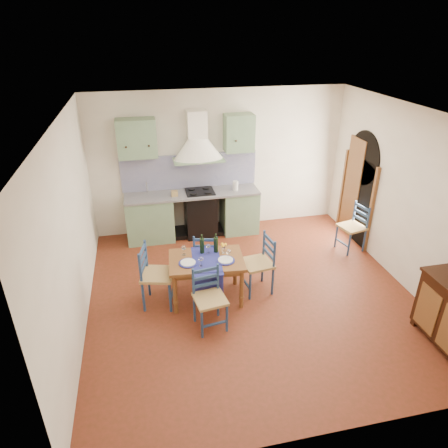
# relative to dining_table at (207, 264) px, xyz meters

# --- Properties ---
(floor) EXTENTS (5.00, 5.00, 0.00)m
(floor) POSITION_rel_dining_table_xyz_m (0.69, -0.06, -0.63)
(floor) COLOR #4C2410
(floor) RESTS_ON ground
(back_wall) EXTENTS (5.00, 0.96, 2.80)m
(back_wall) POSITION_rel_dining_table_xyz_m (0.23, 2.23, 0.42)
(back_wall) COLOR silver
(back_wall) RESTS_ON ground
(right_wall) EXTENTS (0.26, 5.00, 2.80)m
(right_wall) POSITION_rel_dining_table_xyz_m (3.19, 0.22, 0.71)
(right_wall) COLOR silver
(right_wall) RESTS_ON ground
(left_wall) EXTENTS (0.04, 5.00, 2.80)m
(left_wall) POSITION_rel_dining_table_xyz_m (-1.81, -0.06, 0.77)
(left_wall) COLOR silver
(left_wall) RESTS_ON ground
(ceiling) EXTENTS (5.00, 5.00, 0.01)m
(ceiling) POSITION_rel_dining_table_xyz_m (0.69, -0.06, 2.18)
(ceiling) COLOR white
(ceiling) RESTS_ON back_wall
(dining_table) EXTENTS (1.17, 0.89, 1.02)m
(dining_table) POSITION_rel_dining_table_xyz_m (0.00, 0.00, 0.00)
(dining_table) COLOR brown
(dining_table) RESTS_ON ground
(chair_near) EXTENTS (0.48, 0.48, 0.90)m
(chair_near) POSITION_rel_dining_table_xyz_m (-0.08, -0.63, -0.16)
(chair_near) COLOR navy
(chair_near) RESTS_ON ground
(chair_far) EXTENTS (0.50, 0.50, 0.88)m
(chair_far) POSITION_rel_dining_table_xyz_m (0.08, 0.52, -0.17)
(chair_far) COLOR navy
(chair_far) RESTS_ON ground
(chair_left) EXTENTS (0.56, 0.56, 0.99)m
(chair_left) POSITION_rel_dining_table_xyz_m (-0.77, 0.03, -0.11)
(chair_left) COLOR navy
(chair_left) RESTS_ON ground
(chair_right) EXTENTS (0.50, 0.50, 0.96)m
(chair_right) POSITION_rel_dining_table_xyz_m (0.84, 0.04, -0.13)
(chair_right) COLOR navy
(chair_right) RESTS_ON ground
(chair_spare) EXTENTS (0.51, 0.51, 0.90)m
(chair_spare) POSITION_rel_dining_table_xyz_m (2.93, 0.92, -0.16)
(chair_spare) COLOR navy
(chair_spare) RESTS_ON ground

